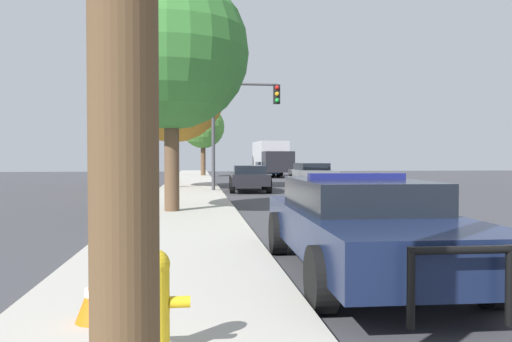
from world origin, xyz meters
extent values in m
cube|color=#ADA89E|center=(-5.10, 0.00, 0.07)|extent=(3.00, 110.00, 0.13)
cube|color=#141E3D|center=(-2.47, 0.86, 0.63)|extent=(2.04, 5.22, 0.56)
cube|color=black|center=(-2.47, 1.12, 1.11)|extent=(1.71, 2.73, 0.40)
cylinder|color=black|center=(-1.57, -0.77, 0.35)|extent=(0.26, 0.71, 0.71)
cylinder|color=black|center=(-3.45, -0.73, 0.35)|extent=(0.26, 0.71, 0.71)
cylinder|color=black|center=(-1.50, 2.44, 0.35)|extent=(0.26, 0.71, 0.71)
cylinder|color=black|center=(-3.38, 2.48, 0.35)|extent=(0.26, 0.71, 0.71)
cylinder|color=black|center=(-2.10, -1.86, 0.54)|extent=(0.07, 0.07, 0.69)
cylinder|color=black|center=(-2.97, -1.84, 0.54)|extent=(0.07, 0.07, 0.69)
cylinder|color=black|center=(-2.54, -1.85, 0.85)|extent=(0.91, 0.09, 0.07)
cube|color=navy|center=(-2.47, 1.12, 1.36)|extent=(1.39, 0.23, 0.09)
cube|color=navy|center=(-1.51, 0.84, 0.66)|extent=(0.09, 3.73, 0.16)
cylinder|color=gold|center=(-5.05, -1.96, 0.46)|extent=(0.22, 0.22, 0.65)
sphere|color=gold|center=(-5.05, -1.96, 0.81)|extent=(0.23, 0.23, 0.23)
cylinder|color=gold|center=(-5.24, -1.96, 0.52)|extent=(0.16, 0.09, 0.09)
cylinder|color=gold|center=(-4.86, -1.96, 0.52)|extent=(0.16, 0.09, 0.09)
cylinder|color=#424247|center=(-3.98, 17.42, 2.67)|extent=(0.16, 0.16, 5.08)
cylinder|color=#424247|center=(-2.49, 17.42, 5.06)|extent=(2.97, 0.11, 0.11)
cube|color=black|center=(-1.00, 17.42, 4.61)|extent=(0.30, 0.24, 0.90)
sphere|color=red|center=(-1.00, 17.29, 4.91)|extent=(0.20, 0.20, 0.20)
sphere|color=orange|center=(-1.00, 17.29, 4.61)|extent=(0.20, 0.20, 0.20)
sphere|color=green|center=(-1.00, 17.29, 4.31)|extent=(0.20, 0.20, 0.20)
cube|color=slate|center=(1.69, 21.52, 0.65)|extent=(1.99, 4.27, 0.62)
cube|color=black|center=(1.68, 21.73, 1.15)|extent=(1.65, 2.25, 0.38)
cylinder|color=black|center=(2.63, 20.27, 0.34)|extent=(0.27, 0.69, 0.68)
cylinder|color=black|center=(0.87, 20.18, 0.34)|extent=(0.27, 0.69, 0.68)
cylinder|color=black|center=(2.51, 22.86, 0.34)|extent=(0.27, 0.69, 0.68)
cylinder|color=black|center=(0.75, 22.78, 0.34)|extent=(0.27, 0.69, 0.68)
cube|color=navy|center=(1.15, 36.76, 0.59)|extent=(1.92, 4.71, 0.53)
cube|color=black|center=(1.14, 36.52, 1.08)|extent=(1.62, 2.46, 0.45)
cylinder|color=black|center=(0.28, 38.22, 0.32)|extent=(0.25, 0.65, 0.64)
cylinder|color=black|center=(2.07, 38.18, 0.32)|extent=(0.25, 0.65, 0.64)
cylinder|color=black|center=(0.22, 35.33, 0.32)|extent=(0.25, 0.65, 0.64)
cylinder|color=black|center=(2.01, 35.29, 0.32)|extent=(0.25, 0.65, 0.64)
cube|color=black|center=(-2.21, 18.28, 0.61)|extent=(1.95, 4.54, 0.52)
cube|color=black|center=(-2.23, 18.06, 1.07)|extent=(1.60, 2.39, 0.39)
cylinder|color=black|center=(-2.98, 19.70, 0.35)|extent=(0.28, 0.72, 0.71)
cylinder|color=black|center=(-1.30, 19.61, 0.35)|extent=(0.28, 0.72, 0.71)
cylinder|color=black|center=(-3.13, 16.95, 0.35)|extent=(0.28, 0.72, 0.71)
cylinder|color=black|center=(-1.45, 16.85, 0.35)|extent=(0.28, 0.72, 0.71)
cube|color=black|center=(1.81, 34.16, 1.31)|extent=(2.46, 2.05, 1.70)
cube|color=#B2B2B7|center=(1.67, 37.66, 1.76)|extent=(2.58, 5.12, 2.60)
cylinder|color=black|center=(2.97, 34.40, 0.46)|extent=(0.32, 0.93, 0.92)
cylinder|color=black|center=(0.63, 34.31, 0.46)|extent=(0.32, 0.93, 0.92)
cylinder|color=black|center=(2.80, 38.65, 0.46)|extent=(0.32, 0.93, 0.92)
cylinder|color=black|center=(0.47, 38.55, 0.46)|extent=(0.32, 0.93, 0.92)
cylinder|color=brown|center=(-4.20, 37.41, 1.71)|extent=(0.41, 0.41, 3.16)
sphere|color=#4C8E38|center=(-4.20, 37.41, 4.31)|extent=(3.69, 3.69, 3.69)
cylinder|color=brown|center=(-5.44, 8.43, 1.77)|extent=(0.42, 0.42, 3.27)
sphere|color=#387A33|center=(-5.44, 8.43, 4.60)|extent=(4.36, 4.36, 4.36)
cylinder|color=brown|center=(-5.92, 20.04, 1.88)|extent=(0.32, 0.32, 3.51)
sphere|color=#B77F28|center=(-5.92, 20.04, 5.13)|extent=(5.42, 5.42, 5.42)
cone|color=orange|center=(-5.65, -1.12, 0.37)|extent=(0.37, 0.37, 0.48)
cylinder|color=white|center=(-5.65, -1.12, 0.40)|extent=(0.20, 0.20, 0.07)
camera|label=1|loc=(-4.73, -5.77, 1.62)|focal=35.00mm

